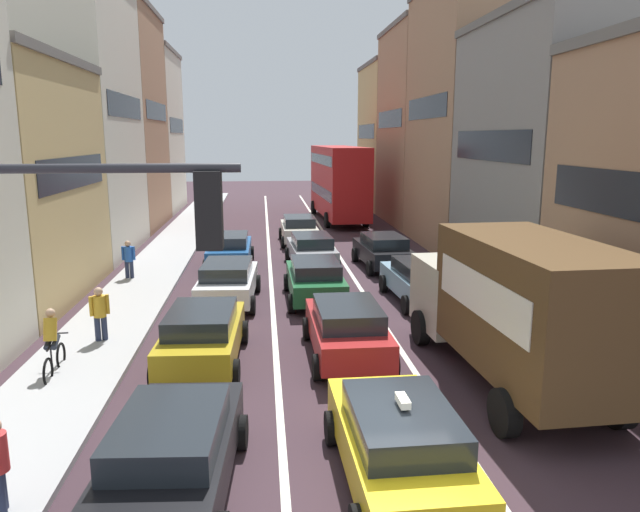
{
  "coord_description": "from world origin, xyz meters",
  "views": [
    {
      "loc": [
        -1.98,
        -8.31,
        5.73
      ],
      "look_at": [
        0.0,
        12.0,
        1.6
      ],
      "focal_mm": 33.26,
      "sensor_mm": 36.0,
      "label": 1
    }
  ],
  "objects_px": {
    "bus_mid_queue_primary": "(339,180)",
    "cyclist_on_sidewalk": "(52,344)",
    "wagon_left_lane_second": "(203,334)",
    "removalist_box_truck": "(513,303)",
    "hatchback_centre_lane_third": "(315,279)",
    "sedan_left_lane_front": "(173,452)",
    "traffic_light_pole": "(35,317)",
    "sedan_left_lane_fourth": "(230,249)",
    "sedan_right_lane_behind_truck": "(420,280)",
    "sedan_left_lane_third": "(228,281)",
    "pedestrian_near_kerb": "(100,312)",
    "sedan_centre_lane_fifth": "(299,229)",
    "wagon_right_lane_far": "(383,250)",
    "coupe_centre_lane_fourth": "(312,250)",
    "pedestrian_far_sidewalk": "(129,258)",
    "sedan_centre_lane_second": "(347,328)",
    "taxi_centre_lane_front": "(399,442)"
  },
  "relations": [
    {
      "from": "hatchback_centre_lane_third",
      "to": "pedestrian_near_kerb",
      "type": "bearing_deg",
      "value": 121.34
    },
    {
      "from": "coupe_centre_lane_fourth",
      "to": "sedan_right_lane_behind_truck",
      "type": "height_order",
      "value": "same"
    },
    {
      "from": "wagon_left_lane_second",
      "to": "hatchback_centre_lane_third",
      "type": "bearing_deg",
      "value": -28.34
    },
    {
      "from": "wagon_left_lane_second",
      "to": "bus_mid_queue_primary",
      "type": "height_order",
      "value": "bus_mid_queue_primary"
    },
    {
      "from": "removalist_box_truck",
      "to": "sedan_left_lane_third",
      "type": "relative_size",
      "value": 1.78
    },
    {
      "from": "pedestrian_near_kerb",
      "to": "sedan_left_lane_front",
      "type": "bearing_deg",
      "value": -3.4
    },
    {
      "from": "sedan_left_lane_front",
      "to": "sedan_centre_lane_fifth",
      "type": "xyz_separation_m",
      "value": [
        3.44,
        23.03,
        0.0
      ]
    },
    {
      "from": "traffic_light_pole",
      "to": "sedan_centre_lane_fifth",
      "type": "distance_m",
      "value": 25.98
    },
    {
      "from": "removalist_box_truck",
      "to": "sedan_right_lane_behind_truck",
      "type": "relative_size",
      "value": 1.78
    },
    {
      "from": "sedan_centre_lane_second",
      "to": "coupe_centre_lane_fourth",
      "type": "height_order",
      "value": "same"
    },
    {
      "from": "sedan_centre_lane_fifth",
      "to": "wagon_right_lane_far",
      "type": "bearing_deg",
      "value": -153.92
    },
    {
      "from": "sedan_left_lane_front",
      "to": "wagon_right_lane_far",
      "type": "distance_m",
      "value": 17.81
    },
    {
      "from": "wagon_left_lane_second",
      "to": "sedan_right_lane_behind_truck",
      "type": "bearing_deg",
      "value": -51.29
    },
    {
      "from": "wagon_right_lane_far",
      "to": "coupe_centre_lane_fourth",
      "type": "bearing_deg",
      "value": 78.79
    },
    {
      "from": "wagon_left_lane_second",
      "to": "pedestrian_far_sidewalk",
      "type": "relative_size",
      "value": 2.63
    },
    {
      "from": "traffic_light_pole",
      "to": "sedan_right_lane_behind_truck",
      "type": "distance_m",
      "value": 15.8
    },
    {
      "from": "removalist_box_truck",
      "to": "coupe_centre_lane_fourth",
      "type": "bearing_deg",
      "value": 12.56
    },
    {
      "from": "sedan_right_lane_behind_truck",
      "to": "sedan_centre_lane_second",
      "type": "bearing_deg",
      "value": 143.58
    },
    {
      "from": "traffic_light_pole",
      "to": "cyclist_on_sidewalk",
      "type": "xyz_separation_m",
      "value": [
        -2.6,
        7.6,
        -2.97
      ]
    },
    {
      "from": "removalist_box_truck",
      "to": "sedan_right_lane_behind_truck",
      "type": "height_order",
      "value": "removalist_box_truck"
    },
    {
      "from": "sedan_left_lane_fourth",
      "to": "sedan_centre_lane_fifth",
      "type": "distance_m",
      "value": 6.62
    },
    {
      "from": "sedan_centre_lane_fifth",
      "to": "wagon_right_lane_far",
      "type": "distance_m",
      "value": 7.34
    },
    {
      "from": "bus_mid_queue_primary",
      "to": "wagon_left_lane_second",
      "type": "bearing_deg",
      "value": 162.95
    },
    {
      "from": "traffic_light_pole",
      "to": "sedan_left_lane_third",
      "type": "distance_m",
      "value": 14.18
    },
    {
      "from": "bus_mid_queue_primary",
      "to": "cyclist_on_sidewalk",
      "type": "height_order",
      "value": "bus_mid_queue_primary"
    },
    {
      "from": "sedan_left_lane_fourth",
      "to": "bus_mid_queue_primary",
      "type": "relative_size",
      "value": 0.41
    },
    {
      "from": "sedan_centre_lane_second",
      "to": "cyclist_on_sidewalk",
      "type": "relative_size",
      "value": 2.49
    },
    {
      "from": "traffic_light_pole",
      "to": "sedan_left_lane_front",
      "type": "xyz_separation_m",
      "value": [
        0.98,
        2.39,
        -3.02
      ]
    },
    {
      "from": "cyclist_on_sidewalk",
      "to": "wagon_left_lane_second",
      "type": "bearing_deg",
      "value": -83.32
    },
    {
      "from": "traffic_light_pole",
      "to": "sedan_left_lane_fourth",
      "type": "bearing_deg",
      "value": 87.19
    },
    {
      "from": "wagon_right_lane_far",
      "to": "wagon_left_lane_second",
      "type": "bearing_deg",
      "value": 143.99
    },
    {
      "from": "traffic_light_pole",
      "to": "bus_mid_queue_primary",
      "type": "height_order",
      "value": "traffic_light_pole"
    },
    {
      "from": "hatchback_centre_lane_third",
      "to": "sedan_left_lane_third",
      "type": "bearing_deg",
      "value": 89.72
    },
    {
      "from": "sedan_left_lane_third",
      "to": "pedestrian_near_kerb",
      "type": "xyz_separation_m",
      "value": [
        -3.29,
        -3.94,
        0.15
      ]
    },
    {
      "from": "coupe_centre_lane_fourth",
      "to": "bus_mid_queue_primary",
      "type": "xyz_separation_m",
      "value": [
        3.09,
        14.7,
        2.03
      ]
    },
    {
      "from": "removalist_box_truck",
      "to": "bus_mid_queue_primary",
      "type": "relative_size",
      "value": 0.74
    },
    {
      "from": "sedan_centre_lane_fifth",
      "to": "bus_mid_queue_primary",
      "type": "xyz_separation_m",
      "value": [
        3.27,
        8.57,
        2.03
      ]
    },
    {
      "from": "hatchback_centre_lane_third",
      "to": "sedan_left_lane_front",
      "type": "bearing_deg",
      "value": 163.36
    },
    {
      "from": "pedestrian_far_sidewalk",
      "to": "traffic_light_pole",
      "type": "bearing_deg",
      "value": 12.91
    },
    {
      "from": "sedan_left_lane_front",
      "to": "pedestrian_far_sidewalk",
      "type": "distance_m",
      "value": 15.51
    },
    {
      "from": "wagon_left_lane_second",
      "to": "taxi_centre_lane_front",
      "type": "bearing_deg",
      "value": -144.77
    },
    {
      "from": "traffic_light_pole",
      "to": "sedan_centre_lane_second",
      "type": "distance_m",
      "value": 9.94
    },
    {
      "from": "pedestrian_far_sidewalk",
      "to": "sedan_left_lane_front",
      "type": "bearing_deg",
      "value": 17.93
    },
    {
      "from": "sedan_left_lane_fourth",
      "to": "cyclist_on_sidewalk",
      "type": "xyz_separation_m",
      "value": [
        -3.57,
        -12.17,
        0.05
      ]
    },
    {
      "from": "wagon_left_lane_second",
      "to": "cyclist_on_sidewalk",
      "type": "xyz_separation_m",
      "value": [
        -3.49,
        -0.56,
        0.05
      ]
    },
    {
      "from": "removalist_box_truck",
      "to": "pedestrian_far_sidewalk",
      "type": "xyz_separation_m",
      "value": [
        -11.06,
        11.22,
        -1.03
      ]
    },
    {
      "from": "traffic_light_pole",
      "to": "sedan_left_lane_fourth",
      "type": "relative_size",
      "value": 1.27
    },
    {
      "from": "traffic_light_pole",
      "to": "pedestrian_near_kerb",
      "type": "bearing_deg",
      "value": 101.89
    },
    {
      "from": "hatchback_centre_lane_third",
      "to": "bus_mid_queue_primary",
      "type": "xyz_separation_m",
      "value": [
        3.42,
        20.17,
        2.03
      ]
    },
    {
      "from": "bus_mid_queue_primary",
      "to": "pedestrian_near_kerb",
      "type": "bearing_deg",
      "value": 155.65
    }
  ]
}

